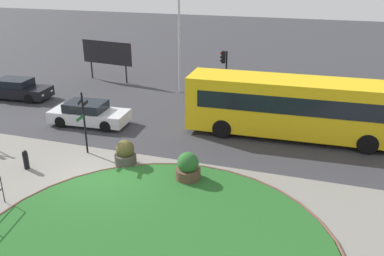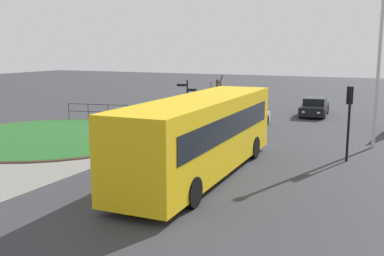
{
  "view_description": "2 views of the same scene",
  "coord_description": "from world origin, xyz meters",
  "px_view_note": "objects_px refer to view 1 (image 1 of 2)",
  "views": [
    {
      "loc": [
        8.27,
        -13.08,
        8.41
      ],
      "look_at": [
        2.92,
        3.23,
        1.47
      ],
      "focal_mm": 37.64,
      "sensor_mm": 36.0,
      "label": 1
    },
    {
      "loc": [
        22.91,
        14.33,
        4.94
      ],
      "look_at": [
        2.54,
        4.55,
        0.95
      ],
      "focal_mm": 42.05,
      "sensor_mm": 36.0,
      "label": 2
    }
  ],
  "objects_px": {
    "billboard_left": "(107,53)",
    "bus_yellow": "(295,107)",
    "traffic_light_near": "(224,64)",
    "car_far_lane": "(89,114)",
    "car_near_lane": "(17,89)",
    "lamppost_tall": "(179,28)",
    "planter_kerbside": "(188,168)",
    "bollard_foreground": "(26,160)",
    "signpost_directional": "(83,118)",
    "planter_near_signpost": "(125,154)"
  },
  "relations": [
    {
      "from": "signpost_directional",
      "to": "bollard_foreground",
      "type": "relative_size",
      "value": 3.37
    },
    {
      "from": "car_near_lane",
      "to": "lamppost_tall",
      "type": "relative_size",
      "value": 0.55
    },
    {
      "from": "bollard_foreground",
      "to": "car_near_lane",
      "type": "distance_m",
      "value": 11.28
    },
    {
      "from": "car_near_lane",
      "to": "car_far_lane",
      "type": "xyz_separation_m",
      "value": [
        7.24,
        -2.71,
        -0.02
      ]
    },
    {
      "from": "bollard_foreground",
      "to": "bus_yellow",
      "type": "height_order",
      "value": "bus_yellow"
    },
    {
      "from": "bus_yellow",
      "to": "car_far_lane",
      "type": "relative_size",
      "value": 2.48
    },
    {
      "from": "car_far_lane",
      "to": "lamppost_tall",
      "type": "xyz_separation_m",
      "value": [
        2.78,
        7.53,
        3.87
      ]
    },
    {
      "from": "car_far_lane",
      "to": "planter_kerbside",
      "type": "relative_size",
      "value": 3.55
    },
    {
      "from": "car_near_lane",
      "to": "billboard_left",
      "type": "xyz_separation_m",
      "value": [
        3.66,
        6.02,
        1.51
      ]
    },
    {
      "from": "bollard_foreground",
      "to": "car_far_lane",
      "type": "bearing_deg",
      "value": 92.93
    },
    {
      "from": "lamppost_tall",
      "to": "planter_kerbside",
      "type": "distance_m",
      "value": 13.38
    },
    {
      "from": "bus_yellow",
      "to": "signpost_directional",
      "type": "bearing_deg",
      "value": 27.27
    },
    {
      "from": "car_far_lane",
      "to": "planter_kerbside",
      "type": "height_order",
      "value": "car_far_lane"
    },
    {
      "from": "car_far_lane",
      "to": "billboard_left",
      "type": "distance_m",
      "value": 9.56
    },
    {
      "from": "signpost_directional",
      "to": "traffic_light_near",
      "type": "xyz_separation_m",
      "value": [
        4.25,
        10.09,
        0.63
      ]
    },
    {
      "from": "car_near_lane",
      "to": "lamppost_tall",
      "type": "height_order",
      "value": "lamppost_tall"
    },
    {
      "from": "billboard_left",
      "to": "planter_kerbside",
      "type": "distance_m",
      "value": 17.21
    },
    {
      "from": "bollard_foreground",
      "to": "car_near_lane",
      "type": "height_order",
      "value": "car_near_lane"
    },
    {
      "from": "billboard_left",
      "to": "planter_near_signpost",
      "type": "height_order",
      "value": "billboard_left"
    },
    {
      "from": "car_far_lane",
      "to": "lamppost_tall",
      "type": "bearing_deg",
      "value": 65.7
    },
    {
      "from": "car_near_lane",
      "to": "bollard_foreground",
      "type": "bearing_deg",
      "value": -52.43
    },
    {
      "from": "lamppost_tall",
      "to": "bollard_foreground",
      "type": "bearing_deg",
      "value": -100.66
    },
    {
      "from": "bollard_foreground",
      "to": "billboard_left",
      "type": "bearing_deg",
      "value": 105.04
    },
    {
      "from": "bus_yellow",
      "to": "car_far_lane",
      "type": "xyz_separation_m",
      "value": [
        -11.16,
        -1.77,
        -1.04
      ]
    },
    {
      "from": "lamppost_tall",
      "to": "bus_yellow",
      "type": "bearing_deg",
      "value": -34.49
    },
    {
      "from": "signpost_directional",
      "to": "billboard_left",
      "type": "relative_size",
      "value": 0.69
    },
    {
      "from": "bus_yellow",
      "to": "planter_kerbside",
      "type": "bearing_deg",
      "value": 56.57
    },
    {
      "from": "car_near_lane",
      "to": "planter_kerbside",
      "type": "xyz_separation_m",
      "value": [
        14.67,
        -7.11,
        -0.07
      ]
    },
    {
      "from": "bollard_foreground",
      "to": "planter_near_signpost",
      "type": "height_order",
      "value": "planter_near_signpost"
    },
    {
      "from": "bus_yellow",
      "to": "billboard_left",
      "type": "distance_m",
      "value": 16.31
    },
    {
      "from": "signpost_directional",
      "to": "lamppost_tall",
      "type": "xyz_separation_m",
      "value": [
        0.83,
        10.97,
        2.68
      ]
    },
    {
      "from": "car_far_lane",
      "to": "traffic_light_near",
      "type": "height_order",
      "value": "traffic_light_near"
    },
    {
      "from": "billboard_left",
      "to": "planter_kerbside",
      "type": "xyz_separation_m",
      "value": [
        11.01,
        -13.13,
        -1.58
      ]
    },
    {
      "from": "car_near_lane",
      "to": "traffic_light_near",
      "type": "bearing_deg",
      "value": 11.93
    },
    {
      "from": "signpost_directional",
      "to": "bus_yellow",
      "type": "xyz_separation_m",
      "value": [
        9.21,
        5.21,
        -0.15
      ]
    },
    {
      "from": "traffic_light_near",
      "to": "planter_near_signpost",
      "type": "height_order",
      "value": "traffic_light_near"
    },
    {
      "from": "planter_kerbside",
      "to": "car_near_lane",
      "type": "bearing_deg",
      "value": 154.15
    },
    {
      "from": "bollard_foreground",
      "to": "traffic_light_near",
      "type": "height_order",
      "value": "traffic_light_near"
    },
    {
      "from": "car_near_lane",
      "to": "traffic_light_near",
      "type": "relative_size",
      "value": 1.4
    },
    {
      "from": "traffic_light_near",
      "to": "billboard_left",
      "type": "xyz_separation_m",
      "value": [
        -9.77,
        2.1,
        -0.3
      ]
    },
    {
      "from": "car_near_lane",
      "to": "planter_kerbside",
      "type": "relative_size",
      "value": 3.65
    },
    {
      "from": "bus_yellow",
      "to": "traffic_light_near",
      "type": "height_order",
      "value": "traffic_light_near"
    },
    {
      "from": "bollard_foreground",
      "to": "planter_near_signpost",
      "type": "distance_m",
      "value": 4.36
    },
    {
      "from": "planter_kerbside",
      "to": "bollard_foreground",
      "type": "bearing_deg",
      "value": -169.84
    },
    {
      "from": "signpost_directional",
      "to": "bus_yellow",
      "type": "distance_m",
      "value": 10.59
    },
    {
      "from": "car_far_lane",
      "to": "traffic_light_near",
      "type": "xyz_separation_m",
      "value": [
        6.19,
        6.64,
        1.82
      ]
    },
    {
      "from": "billboard_left",
      "to": "bus_yellow",
      "type": "bearing_deg",
      "value": -18.05
    },
    {
      "from": "bus_yellow",
      "to": "car_near_lane",
      "type": "relative_size",
      "value": 2.41
    },
    {
      "from": "traffic_light_near",
      "to": "bus_yellow",
      "type": "bearing_deg",
      "value": 122.96
    },
    {
      "from": "car_near_lane",
      "to": "planter_near_signpost",
      "type": "bearing_deg",
      "value": -34.29
    }
  ]
}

